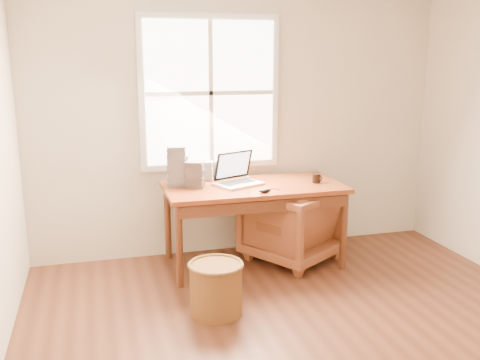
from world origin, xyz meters
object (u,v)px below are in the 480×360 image
object	(u,v)px
cd_stack_a	(179,169)
armchair	(291,224)
wicker_stool	(216,289)
desk	(254,187)
coffee_mug	(316,178)
laptop	(238,171)

from	to	relation	value
cd_stack_a	armchair	bearing A→B (deg)	-14.70
wicker_stool	cd_stack_a	world-z (taller)	cd_stack_a
armchair	cd_stack_a	distance (m)	1.16
cd_stack_a	wicker_stool	bearing A→B (deg)	-86.39
armchair	wicker_stool	distance (m)	1.29
wicker_stool	cd_stack_a	bearing A→B (deg)	93.61
desk	wicker_stool	size ratio (longest dim) A/B	4.13
coffee_mug	cd_stack_a	size ratio (longest dim) A/B	0.33
coffee_mug	desk	bearing A→B (deg)	175.82
desk	wicker_stool	bearing A→B (deg)	-122.27
armchair	wicker_stool	size ratio (longest dim) A/B	1.99
armchair	laptop	bearing A→B (deg)	-34.80
armchair	cd_stack_a	bearing A→B (deg)	-46.67
armchair	laptop	world-z (taller)	laptop
laptop	cd_stack_a	world-z (taller)	laptop
laptop	coffee_mug	size ratio (longest dim) A/B	4.54
wicker_stool	laptop	size ratio (longest dim) A/B	1.04
wicker_stool	coffee_mug	world-z (taller)	coffee_mug
desk	coffee_mug	size ratio (longest dim) A/B	19.46
desk	cd_stack_a	distance (m)	0.70
wicker_stool	laptop	bearing A→B (deg)	65.03
coffee_mug	armchair	bearing A→B (deg)	163.51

